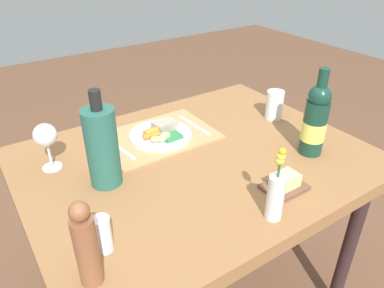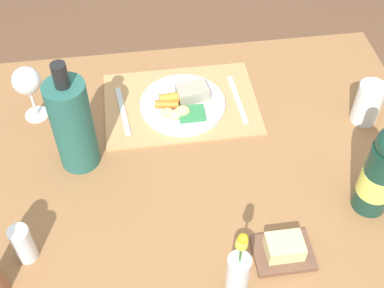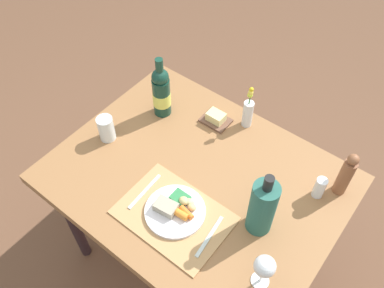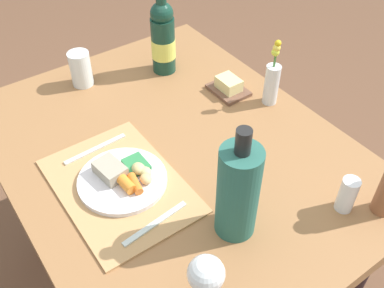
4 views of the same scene
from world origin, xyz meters
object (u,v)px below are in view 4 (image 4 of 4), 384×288
(salt_shaker, at_px, (347,195))
(flower_vase, at_px, (273,82))
(butter_dish, at_px, (229,87))
(wine_bottle, at_px, (163,38))
(fork, at_px, (95,149))
(dining_table, at_px, (174,165))
(water_tumbler, at_px, (81,71))
(knife, at_px, (155,223))
(dinner_plate, at_px, (123,178))
(cooler_bottle, at_px, (238,191))
(wine_glass, at_px, (206,275))

(salt_shaker, xyz_separation_m, flower_vase, (-0.43, 0.15, 0.03))
(butter_dish, bearing_deg, wine_bottle, -156.32)
(fork, xyz_separation_m, salt_shaker, (0.55, 0.42, 0.04))
(dining_table, height_order, water_tumbler, water_tumbler)
(fork, xyz_separation_m, knife, (0.32, 0.00, 0.00))
(dinner_plate, bearing_deg, wine_bottle, 135.84)
(dining_table, distance_m, fork, 0.24)
(dinner_plate, relative_size, salt_shaker, 2.37)
(wine_bottle, distance_m, butter_dish, 0.28)
(fork, bearing_deg, cooler_bottle, 16.93)
(knife, relative_size, water_tumbler, 1.59)
(dining_table, xyz_separation_m, wine_glass, (0.44, -0.21, 0.19))
(wine_bottle, bearing_deg, wine_glass, -27.32)
(dining_table, height_order, wine_glass, wine_glass)
(dining_table, height_order, knife, knife)
(knife, bearing_deg, wine_bottle, 139.06)
(wine_glass, height_order, salt_shaker, wine_glass)
(fork, bearing_deg, wine_bottle, 118.77)
(dining_table, relative_size, cooler_bottle, 3.76)
(salt_shaker, height_order, water_tumbler, water_tumbler)
(dinner_plate, xyz_separation_m, butter_dish, (-0.16, 0.48, 0.00))
(cooler_bottle, bearing_deg, dining_table, 173.74)
(wine_bottle, distance_m, cooler_bottle, 0.71)
(fork, height_order, butter_dish, butter_dish)
(fork, xyz_separation_m, wine_bottle, (-0.24, 0.39, 0.12))
(dining_table, distance_m, wine_bottle, 0.45)
(cooler_bottle, bearing_deg, wine_bottle, 161.02)
(water_tumbler, xyz_separation_m, cooler_bottle, (0.76, 0.04, 0.08))
(water_tumbler, bearing_deg, flower_vase, 45.13)
(dining_table, bearing_deg, fork, -121.36)
(fork, xyz_separation_m, flower_vase, (0.12, 0.56, 0.07))
(dinner_plate, bearing_deg, cooler_bottle, 28.01)
(cooler_bottle, bearing_deg, wine_glass, -55.92)
(fork, relative_size, wine_glass, 1.19)
(knife, height_order, cooler_bottle, cooler_bottle)
(knife, height_order, salt_shaker, salt_shaker)
(salt_shaker, xyz_separation_m, butter_dish, (-0.55, 0.07, -0.03))
(dinner_plate, xyz_separation_m, knife, (0.17, -0.01, -0.01))
(dinner_plate, relative_size, water_tumbler, 1.98)
(butter_dish, bearing_deg, salt_shaker, -7.53)
(fork, distance_m, water_tumbler, 0.35)
(dining_table, height_order, flower_vase, flower_vase)
(dinner_plate, distance_m, knife, 0.17)
(wine_bottle, bearing_deg, knife, -34.61)
(water_tumbler, bearing_deg, wine_glass, -8.89)
(wine_bottle, xyz_separation_m, flower_vase, (0.36, 0.18, -0.05))
(knife, height_order, wine_glass, wine_glass)
(dining_table, xyz_separation_m, cooler_bottle, (0.32, -0.04, 0.21))
(cooler_bottle, bearing_deg, dinner_plate, -151.99)
(fork, xyz_separation_m, wine_glass, (0.56, -0.02, 0.11))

